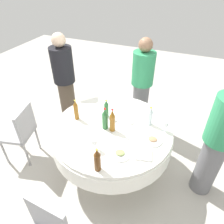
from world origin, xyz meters
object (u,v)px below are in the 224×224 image
at_px(bottle_amber_front, 112,121).
at_px(person_south, 65,81).
at_px(plate_right, 153,140).
at_px(person_front, 142,85).
at_px(bottle_green_north, 106,109).
at_px(bottle_clear_south, 150,116).
at_px(bottle_green_east, 105,119).
at_px(plate_rear, 120,154).
at_px(bottle_brown_inner, 97,160).
at_px(dining_table, 112,136).
at_px(bottle_amber_near, 76,110).
at_px(person_east, 218,141).
at_px(chair_inner, 21,130).
at_px(plate_left, 127,120).
at_px(wine_glass_north, 94,141).
at_px(wine_glass_near, 165,124).

relative_size(bottle_amber_front, person_south, 0.20).
relative_size(plate_right, person_front, 0.15).
bearing_deg(bottle_green_north, bottle_clear_south, -173.11).
bearing_deg(bottle_green_east, plate_rear, 133.75).
xyz_separation_m(bottle_green_east, plate_rear, (-0.32, 0.33, -0.13)).
xyz_separation_m(bottle_amber_front, plate_rear, (-0.22, 0.33, -0.13)).
distance_m(bottle_clear_south, bottle_brown_inner, 0.93).
xyz_separation_m(dining_table, bottle_amber_near, (0.49, 0.01, 0.28)).
xyz_separation_m(bottle_green_east, bottle_clear_south, (-0.48, -0.28, -0.02)).
bearing_deg(person_east, plate_right, -82.26).
height_order(bottle_green_east, bottle_green_north, bottle_green_east).
distance_m(bottle_amber_near, chair_inner, 0.87).
xyz_separation_m(bottle_brown_inner, plate_left, (-0.02, -0.84, -0.12)).
height_order(dining_table, plate_rear, plate_rear).
bearing_deg(bottle_green_north, plate_right, 162.51).
bearing_deg(bottle_amber_near, bottle_green_north, -151.46).
bearing_deg(bottle_clear_south, plate_rear, 75.35).
distance_m(bottle_brown_inner, wine_glass_north, 0.28).
distance_m(bottle_clear_south, plate_right, 0.32).
bearing_deg(plate_left, dining_table, 58.07).
distance_m(dining_table, person_east, 1.22).
bearing_deg(bottle_amber_near, bottle_green_east, 176.07).
height_order(plate_right, person_front, person_front).
bearing_deg(bottle_green_east, bottle_amber_near, -3.93).
xyz_separation_m(dining_table, bottle_clear_south, (-0.41, -0.24, 0.27)).
height_order(bottle_clear_south, plate_left, bottle_clear_south).
xyz_separation_m(bottle_amber_front, person_front, (-0.05, -1.11, -0.07)).
relative_size(bottle_amber_near, wine_glass_north, 1.96).
height_order(bottle_green_north, plate_right, bottle_green_north).
relative_size(bottle_green_north, plate_rear, 1.16).
bearing_deg(wine_glass_near, bottle_brown_inner, 58.80).
height_order(dining_table, bottle_green_east, bottle_green_east).
height_order(plate_rear, plate_right, same).
xyz_separation_m(bottle_green_north, wine_glass_near, (-0.76, -0.01, -0.02)).
xyz_separation_m(plate_rear, person_south, (1.35, -1.05, 0.08)).
bearing_deg(plate_rear, person_east, -152.02).
bearing_deg(bottle_green_north, bottle_green_east, 109.49).
distance_m(wine_glass_north, plate_rear, 0.30).
bearing_deg(plate_left, wine_glass_north, 74.68).
height_order(bottle_brown_inner, person_south, person_south).
relative_size(bottle_green_north, person_front, 0.17).
bearing_deg(plate_right, bottle_green_north, -17.49).
bearing_deg(bottle_amber_front, bottle_brown_inner, 98.41).
bearing_deg(chair_inner, bottle_green_north, -80.16).
height_order(bottle_clear_south, bottle_green_north, bottle_green_north).
bearing_deg(wine_glass_north, person_east, -156.64).
bearing_deg(bottle_green_east, person_front, -97.86).
height_order(bottle_amber_front, person_east, person_east).
xyz_separation_m(wine_glass_north, plate_rear, (-0.29, -0.03, -0.10)).
xyz_separation_m(bottle_green_north, bottle_brown_inner, (-0.26, 0.81, 0.01)).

